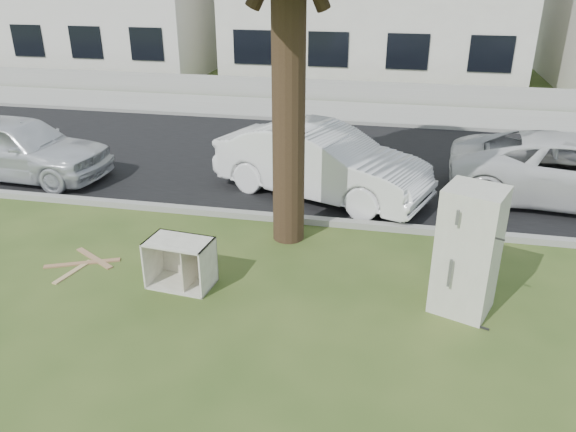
% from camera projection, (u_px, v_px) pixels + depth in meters
% --- Properties ---
extents(ground, '(120.00, 120.00, 0.00)m').
position_uv_depth(ground, '(291.00, 294.00, 8.16)').
color(ground, '#314A1A').
extents(road, '(120.00, 7.00, 0.01)m').
position_uv_depth(road, '(340.00, 162.00, 13.51)').
color(road, black).
rests_on(road, ground).
extents(kerb_near, '(120.00, 0.18, 0.12)m').
position_uv_depth(kerb_near, '(317.00, 224.00, 10.34)').
color(kerb_near, gray).
rests_on(kerb_near, ground).
extents(kerb_far, '(120.00, 0.18, 0.12)m').
position_uv_depth(kerb_far, '(354.00, 124.00, 16.67)').
color(kerb_far, gray).
rests_on(kerb_far, ground).
extents(sidewalk, '(120.00, 2.80, 0.01)m').
position_uv_depth(sidewalk, '(359.00, 113.00, 17.97)').
color(sidewalk, gray).
rests_on(sidewalk, ground).
extents(low_wall, '(120.00, 0.15, 0.70)m').
position_uv_depth(low_wall, '(363.00, 92.00, 19.25)').
color(low_wall, gray).
rests_on(low_wall, ground).
extents(fridge, '(0.94, 0.91, 1.79)m').
position_uv_depth(fridge, '(468.00, 251.00, 7.46)').
color(fridge, beige).
rests_on(fridge, ground).
extents(cabinet, '(0.99, 0.67, 0.73)m').
position_uv_depth(cabinet, '(180.00, 263.00, 8.25)').
color(cabinet, white).
rests_on(cabinet, ground).
extents(plank_a, '(1.11, 0.56, 0.02)m').
position_uv_depth(plank_a, '(82.00, 263.00, 8.97)').
color(plank_a, '#9B6F4B').
rests_on(plank_a, ground).
extents(plank_b, '(0.88, 0.58, 0.02)m').
position_uv_depth(plank_b, '(94.00, 258.00, 9.12)').
color(plank_b, '#9D7552').
rests_on(plank_b, ground).
extents(plank_c, '(0.25, 0.78, 0.02)m').
position_uv_depth(plank_c, '(73.00, 272.00, 8.72)').
color(plank_c, tan).
rests_on(plank_c, ground).
extents(car_center, '(4.67, 2.97, 1.45)m').
position_uv_depth(car_center, '(321.00, 162.00, 11.32)').
color(car_center, white).
rests_on(car_center, ground).
extents(car_right, '(4.97, 2.65, 1.33)m').
position_uv_depth(car_right, '(575.00, 170.00, 11.03)').
color(car_right, silver).
rests_on(car_right, ground).
extents(car_left, '(4.16, 1.86, 1.39)m').
position_uv_depth(car_left, '(18.00, 147.00, 12.32)').
color(car_left, silver).
rests_on(car_left, ground).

